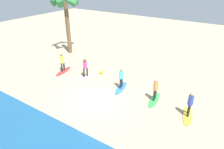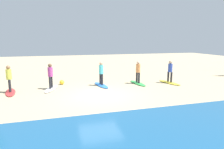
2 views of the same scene
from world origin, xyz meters
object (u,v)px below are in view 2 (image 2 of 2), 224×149
(surfboard_white, at_px, (51,89))
(surfer_white, at_px, (50,74))
(surfer_blue, at_px, (101,72))
(surfboard_yellow, at_px, (169,83))
(beach_ball, at_px, (62,82))
(surfboard_blue, at_px, (101,85))
(surfer_green, at_px, (138,70))
(surfboard_red, at_px, (10,92))
(surfer_red, at_px, (9,77))
(surfboard_green, at_px, (138,83))
(surfer_yellow, at_px, (170,70))

(surfboard_white, relative_size, surfer_white, 1.28)
(surfer_blue, xyz_separation_m, surfboard_white, (3.45, 0.07, -0.99))
(surfboard_yellow, bearing_deg, beach_ball, -115.77)
(surfboard_yellow, bearing_deg, surfboard_blue, -109.80)
(surfer_green, distance_m, surfer_white, 6.23)
(surfer_white, bearing_deg, surfer_blue, -178.81)
(surfboard_blue, xyz_separation_m, surfboard_red, (5.88, 0.30, 0.00))
(surfboard_yellow, height_order, surfer_white, surfer_white)
(surfboard_white, xyz_separation_m, surfer_red, (2.43, 0.23, 0.99))
(surfboard_green, relative_size, beach_ball, 6.21)
(surfer_green, relative_size, surfboard_white, 0.78)
(surfboard_yellow, distance_m, surfer_white, 8.70)
(surfboard_blue, relative_size, surfboard_white, 1.00)
(surfboard_green, bearing_deg, surfer_white, -96.41)
(surfer_yellow, bearing_deg, surfboard_green, -11.28)
(surfer_blue, relative_size, beach_ball, 4.85)
(surfboard_red, bearing_deg, beach_ball, 104.73)
(surfboard_blue, bearing_deg, surfboard_green, 76.73)
(surfer_green, relative_size, surfboard_blue, 0.78)
(surfer_yellow, distance_m, surfboard_green, 2.64)
(surfboard_yellow, height_order, beach_ball, beach_ball)
(surfboard_red, relative_size, surfer_red, 1.28)
(surfer_yellow, distance_m, surfer_blue, 5.22)
(surfboard_blue, height_order, surfboard_white, same)
(surfer_green, relative_size, surfboard_red, 0.78)
(surfboard_blue, xyz_separation_m, surfer_white, (3.45, 0.07, 0.99))
(surfboard_yellow, xyz_separation_m, surfer_red, (11.06, -0.32, 0.99))
(surfer_yellow, bearing_deg, surfboard_blue, -6.83)
(surfboard_blue, bearing_deg, beach_ball, -123.73)
(surfboard_green, bearing_deg, surfboard_yellow, 72.96)
(surfboard_yellow, distance_m, surfer_green, 2.64)
(surfboard_green, xyz_separation_m, surfer_white, (6.23, -0.07, 0.99))
(surfer_white, distance_m, surfboard_red, 2.63)
(surfboard_white, xyz_separation_m, beach_ball, (-0.73, -1.25, 0.12))
(surfer_green, height_order, surfboard_white, surfer_green)
(surfer_green, bearing_deg, surfer_red, 1.06)
(surfer_yellow, relative_size, surfboard_white, 0.78)
(surfboard_red, bearing_deg, surfer_blue, 82.65)
(surfboard_blue, bearing_deg, surfer_white, -99.16)
(surfer_blue, bearing_deg, surfboard_white, 1.19)
(surfboard_green, bearing_deg, surfboard_red, -94.71)
(surfer_yellow, distance_m, beach_ball, 8.15)
(surfboard_blue, height_order, surfboard_red, same)
(surfboard_yellow, distance_m, surfer_blue, 5.31)
(surfer_green, distance_m, surfboard_red, 8.71)
(surfer_red, relative_size, beach_ball, 4.85)
(surfer_green, distance_m, surfer_blue, 2.78)
(surfer_blue, xyz_separation_m, surfboard_red, (5.88, 0.30, -0.99))
(surfboard_yellow, relative_size, surfboard_blue, 1.00)
(beach_ball, bearing_deg, surfboard_white, 59.54)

